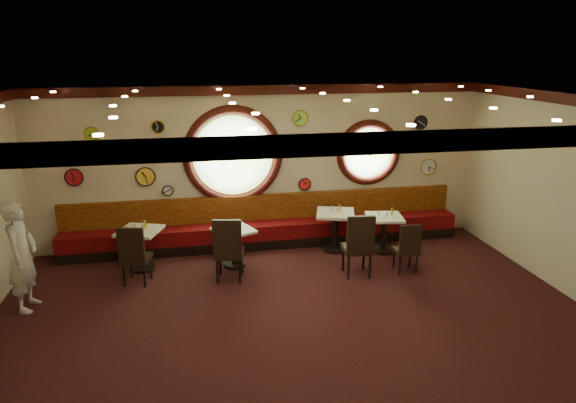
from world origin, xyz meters
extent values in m
cube|color=black|center=(0.00, 0.00, 0.00)|extent=(9.00, 6.00, 0.00)
cube|color=gold|center=(0.00, 0.00, 3.20)|extent=(9.00, 6.00, 0.02)
cube|color=beige|center=(0.00, 3.00, 1.60)|extent=(9.00, 0.02, 3.20)
cube|color=beige|center=(0.00, -3.00, 1.60)|extent=(9.00, 0.02, 3.20)
cube|color=beige|center=(4.50, 0.00, 1.60)|extent=(0.02, 6.00, 3.20)
cube|color=#340D09|center=(0.00, 2.95, 3.11)|extent=(9.00, 0.10, 0.18)
cube|color=#340D09|center=(0.00, -2.95, 3.11)|extent=(9.00, 0.10, 0.18)
cube|color=black|center=(0.00, 2.72, 0.10)|extent=(8.00, 0.55, 0.20)
cube|color=#54070B|center=(0.00, 2.72, 0.35)|extent=(8.00, 0.55, 0.30)
cube|color=#5D1007|center=(0.00, 2.94, 0.75)|extent=(8.00, 0.10, 0.55)
cylinder|color=#8ABF72|center=(-0.60, 3.00, 1.85)|extent=(1.66, 0.02, 1.66)
torus|color=#340D09|center=(-0.60, 2.98, 1.85)|extent=(1.98, 0.18, 1.98)
torus|color=gold|center=(-0.60, 2.95, 1.85)|extent=(1.61, 0.03, 1.61)
cylinder|color=#8ABF72|center=(2.20, 3.00, 1.80)|extent=(1.10, 0.02, 1.10)
torus|color=#340D09|center=(2.20, 2.98, 1.80)|extent=(1.38, 0.18, 1.38)
torus|color=gold|center=(2.20, 2.95, 1.80)|extent=(1.09, 0.03, 1.09)
cylinder|color=black|center=(-2.00, 2.96, 2.45)|extent=(0.24, 0.03, 0.24)
cylinder|color=white|center=(3.55, 2.96, 1.45)|extent=(0.34, 0.03, 0.34)
cylinder|color=red|center=(-3.60, 2.96, 1.55)|extent=(0.32, 0.03, 0.32)
cylinder|color=#89D542|center=(0.75, 2.96, 2.55)|extent=(0.30, 0.03, 0.30)
cylinder|color=silver|center=(-1.90, 2.96, 1.20)|extent=(0.20, 0.03, 0.20)
cylinder|color=#F6F252|center=(1.35, 2.96, 1.95)|extent=(0.22, 0.03, 0.22)
cylinder|color=#9AC527|center=(-3.20, 2.96, 2.35)|extent=(0.26, 0.03, 0.26)
cylinder|color=yellow|center=(-2.30, 2.96, 1.50)|extent=(0.36, 0.03, 0.36)
cylinder|color=black|center=(3.30, 2.96, 2.40)|extent=(0.28, 0.03, 0.28)
cylinder|color=red|center=(0.85, 2.96, 1.20)|extent=(0.24, 0.03, 0.24)
cylinder|color=black|center=(-2.39, 1.98, 0.03)|extent=(0.44, 0.44, 0.06)
cylinder|color=black|center=(-2.39, 1.98, 0.38)|extent=(0.12, 0.12, 0.70)
cube|color=white|center=(-2.39, 1.98, 0.74)|extent=(0.90, 0.90, 0.05)
cylinder|color=black|center=(-0.73, 1.82, 0.03)|extent=(0.41, 0.41, 0.06)
cylinder|color=black|center=(-0.73, 1.82, 0.36)|extent=(0.11, 0.11, 0.66)
cube|color=white|center=(-0.73, 1.82, 0.70)|extent=(0.86, 0.86, 0.05)
cylinder|color=black|center=(1.30, 2.21, 0.03)|extent=(0.46, 0.46, 0.06)
cylinder|color=black|center=(1.30, 2.21, 0.39)|extent=(0.12, 0.12, 0.73)
cube|color=white|center=(1.30, 2.21, 0.77)|extent=(0.90, 0.90, 0.05)
cylinder|color=black|center=(2.23, 1.96, 0.03)|extent=(0.42, 0.42, 0.06)
cylinder|color=black|center=(2.23, 1.96, 0.37)|extent=(0.12, 0.12, 0.67)
cube|color=white|center=(2.23, 1.96, 0.72)|extent=(0.77, 0.77, 0.05)
cube|color=black|center=(-2.42, 1.43, 0.44)|extent=(0.53, 0.53, 0.08)
cube|color=black|center=(-2.47, 1.24, 0.77)|extent=(0.45, 0.16, 0.58)
cube|color=black|center=(-0.86, 1.27, 0.49)|extent=(0.57, 0.57, 0.08)
cube|color=black|center=(-0.89, 1.07, 0.84)|extent=(0.49, 0.15, 0.63)
cube|color=black|center=(1.37, 1.04, 0.49)|extent=(0.51, 0.51, 0.08)
cube|color=black|center=(1.36, 0.83, 0.85)|extent=(0.49, 0.08, 0.63)
cube|color=black|center=(2.28, 1.01, 0.39)|extent=(0.40, 0.40, 0.07)
cube|color=black|center=(2.27, 0.84, 0.68)|extent=(0.39, 0.06, 0.51)
cylinder|color=silver|center=(-2.47, 1.99, 0.82)|extent=(0.03, 0.03, 0.09)
cylinder|color=silver|center=(-0.82, 1.92, 0.77)|extent=(0.03, 0.03, 0.09)
cylinder|color=silver|center=(1.25, 2.30, 0.85)|extent=(0.04, 0.04, 0.11)
cylinder|color=silver|center=(2.13, 2.03, 0.79)|extent=(0.04, 0.04, 0.11)
cylinder|color=silver|center=(-2.33, 1.90, 0.82)|extent=(0.04, 0.04, 0.11)
cylinder|color=silver|center=(-0.71, 1.77, 0.77)|extent=(0.03, 0.03, 0.10)
cylinder|color=silver|center=(1.34, 2.21, 0.84)|extent=(0.03, 0.03, 0.09)
cylinder|color=silver|center=(2.24, 1.90, 0.79)|extent=(0.03, 0.03, 0.09)
cylinder|color=yellow|center=(-2.29, 2.01, 0.85)|extent=(0.05, 0.05, 0.16)
cylinder|color=gold|center=(-0.64, 1.92, 0.79)|extent=(0.05, 0.05, 0.15)
cylinder|color=gold|center=(1.40, 2.28, 0.87)|extent=(0.04, 0.04, 0.14)
cylinder|color=yellow|center=(2.38, 1.98, 0.83)|extent=(0.05, 0.05, 0.17)
imported|color=silver|center=(-4.00, 0.81, 0.86)|extent=(0.48, 0.67, 1.72)
camera|label=1|loc=(-1.39, -6.99, 3.87)|focal=32.00mm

